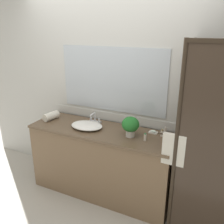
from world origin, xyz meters
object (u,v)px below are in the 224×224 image
object	(u,v)px
sink_basin	(87,125)
potted_plant	(130,125)
rolled_towel_near_edge	(51,116)
soap_dish	(153,132)
faucet	(95,119)
amenity_bottle_shampoo	(162,133)
amenity_bottle_conditioner	(145,137)
amenity_bottle_body_wash	(165,131)

from	to	relation	value
sink_basin	potted_plant	distance (m)	0.58
rolled_towel_near_edge	soap_dish	bearing A→B (deg)	7.20
faucet	amenity_bottle_shampoo	size ratio (longest dim) A/B	1.96
sink_basin	faucet	size ratio (longest dim) A/B	2.38
amenity_bottle_conditioner	rolled_towel_near_edge	bearing A→B (deg)	177.16
sink_basin	amenity_bottle_body_wash	size ratio (longest dim) A/B	4.88
faucet	amenity_bottle_body_wash	size ratio (longest dim) A/B	2.05
potted_plant	amenity_bottle_shampoo	distance (m)	0.37
amenity_bottle_shampoo	amenity_bottle_conditioner	bearing A→B (deg)	-126.06
sink_basin	amenity_bottle_shampoo	world-z (taller)	amenity_bottle_shampoo
amenity_bottle_body_wash	soap_dish	bearing A→B (deg)	-163.25
soap_dish	rolled_towel_near_edge	xyz separation A→B (m)	(-1.36, -0.17, 0.04)
amenity_bottle_conditioner	sink_basin	bearing A→B (deg)	177.61
soap_dish	amenity_bottle_shampoo	bearing A→B (deg)	-22.19
sink_basin	amenity_bottle_body_wash	xyz separation A→B (m)	(0.92, 0.25, 0.01)
potted_plant	amenity_bottle_body_wash	distance (m)	0.43
sink_basin	faucet	xyz separation A→B (m)	(0.00, 0.20, 0.02)
sink_basin	amenity_bottle_conditioner	size ratio (longest dim) A/B	4.55
soap_dish	rolled_towel_near_edge	world-z (taller)	rolled_towel_near_edge
faucet	amenity_bottle_conditioner	distance (m)	0.80
sink_basin	amenity_bottle_conditioner	xyz separation A→B (m)	(0.76, -0.03, 0.01)
soap_dish	amenity_bottle_body_wash	bearing A→B (deg)	16.75
sink_basin	rolled_towel_near_edge	world-z (taller)	rolled_towel_near_edge
faucet	amenity_bottle_shampoo	xyz separation A→B (m)	(0.90, -0.04, -0.01)
sink_basin	soap_dish	bearing A→B (deg)	14.76
amenity_bottle_shampoo	amenity_bottle_body_wash	distance (m)	0.09
potted_plant	amenity_bottle_conditioner	xyz separation A→B (m)	(0.19, -0.04, -0.09)
faucet	soap_dish	xyz separation A→B (m)	(0.78, 0.01, -0.03)
sink_basin	amenity_bottle_shampoo	size ratio (longest dim) A/B	4.68
faucet	rolled_towel_near_edge	xyz separation A→B (m)	(-0.58, -0.16, 0.00)
faucet	amenity_bottle_shampoo	bearing A→B (deg)	-2.39
faucet	potted_plant	bearing A→B (deg)	-18.44
potted_plant	amenity_bottle_shampoo	world-z (taller)	potted_plant
rolled_towel_near_edge	amenity_bottle_conditioner	bearing A→B (deg)	-2.84
potted_plant	soap_dish	xyz separation A→B (m)	(0.21, 0.20, -0.12)
soap_dish	amenity_bottle_conditioner	xyz separation A→B (m)	(-0.02, -0.24, 0.03)
sink_basin	amenity_bottle_shampoo	distance (m)	0.92
amenity_bottle_body_wash	amenity_bottle_conditioner	world-z (taller)	amenity_bottle_conditioner
soap_dish	amenity_bottle_body_wash	size ratio (longest dim) A/B	1.21
potted_plant	soap_dish	world-z (taller)	potted_plant
faucet	rolled_towel_near_edge	distance (m)	0.60
faucet	amenity_bottle_conditioner	world-z (taller)	faucet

